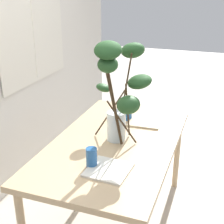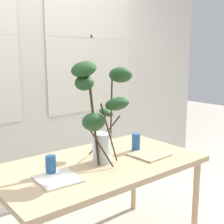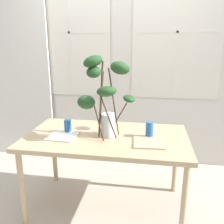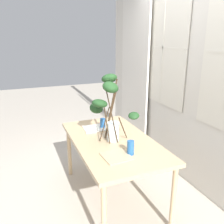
# 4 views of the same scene
# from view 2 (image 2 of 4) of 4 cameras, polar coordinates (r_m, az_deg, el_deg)

# --- Properties ---
(back_wall_with_windows) EXTENTS (4.78, 0.14, 3.08)m
(back_wall_with_windows) POSITION_cam_2_polar(r_m,az_deg,el_deg) (3.03, -15.33, 11.12)
(back_wall_with_windows) COLOR beige
(back_wall_with_windows) RESTS_ON ground
(dining_table) EXTENTS (1.48, 0.84, 0.75)m
(dining_table) POSITION_cam_2_polar(r_m,az_deg,el_deg) (2.23, -2.38, -11.06)
(dining_table) COLOR tan
(dining_table) RESTS_ON ground
(vase_with_branches) EXTENTS (0.52, 0.50, 0.75)m
(vase_with_branches) POSITION_cam_2_polar(r_m,az_deg,el_deg) (2.06, -2.04, 0.72)
(vase_with_branches) COLOR silver
(vase_with_branches) RESTS_ON dining_table
(drinking_glass_blue_left) EXTENTS (0.07, 0.07, 0.12)m
(drinking_glass_blue_left) POSITION_cam_2_polar(r_m,az_deg,el_deg) (2.01, -11.49, -9.77)
(drinking_glass_blue_left) COLOR #235693
(drinking_glass_blue_left) RESTS_ON dining_table
(drinking_glass_blue_right) EXTENTS (0.07, 0.07, 0.14)m
(drinking_glass_blue_right) POSITION_cam_2_polar(r_m,az_deg,el_deg) (2.44, 4.55, -5.70)
(drinking_glass_blue_right) COLOR #235693
(drinking_glass_blue_right) RESTS_ON dining_table
(plate_square_left) EXTENTS (0.26, 0.26, 0.01)m
(plate_square_left) POSITION_cam_2_polar(r_m,az_deg,el_deg) (1.94, -10.15, -12.35)
(plate_square_left) COLOR silver
(plate_square_left) RESTS_ON dining_table
(plate_square_right) EXTENTS (0.27, 0.27, 0.01)m
(plate_square_right) POSITION_cam_2_polar(r_m,az_deg,el_deg) (2.36, 7.00, -7.97)
(plate_square_right) COLOR tan
(plate_square_right) RESTS_ON dining_table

